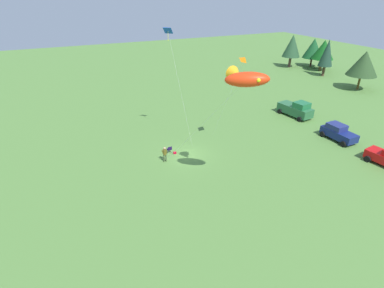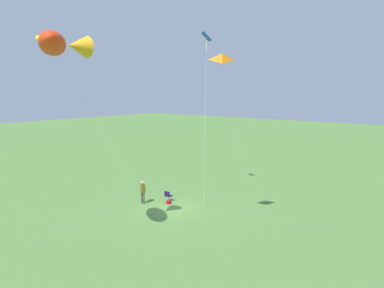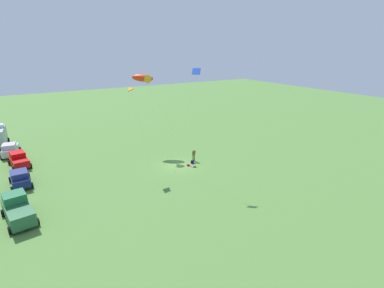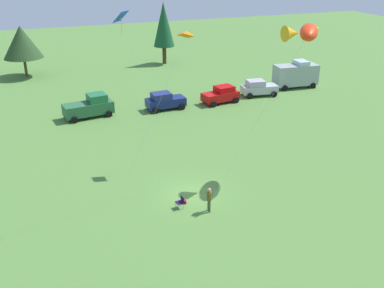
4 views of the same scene
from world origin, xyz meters
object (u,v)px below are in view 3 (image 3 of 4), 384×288
(backpack_on_grass, at_px, (188,165))
(car_red_sedan, at_px, (19,159))
(folding_chair, at_px, (193,163))
(kite_delta_orange, at_px, (129,89))
(truck_green_flatbed, at_px, (18,209))
(car_navy_hatch, at_px, (20,178))
(kite_diamond_blue, at_px, (195,76))
(car_silver_compact, at_px, (10,149))
(person_kite_flyer, at_px, (194,154))
(kite_large_fish, at_px, (143,78))

(backpack_on_grass, relative_size, car_red_sedan, 0.07)
(folding_chair, relative_size, kite_delta_orange, 0.08)
(folding_chair, relative_size, truck_green_flatbed, 0.16)
(car_navy_hatch, relative_size, kite_diamond_blue, 0.33)
(kite_delta_orange, bearing_deg, car_silver_compact, 43.65)
(car_navy_hatch, distance_m, kite_diamond_blue, 22.94)
(truck_green_flatbed, relative_size, kite_diamond_blue, 0.41)
(car_navy_hatch, relative_size, car_red_sedan, 0.97)
(person_kite_flyer, bearing_deg, kite_large_fish, -153.44)
(person_kite_flyer, relative_size, backpack_on_grass, 5.44)
(person_kite_flyer, height_order, kite_delta_orange, kite_delta_orange)
(folding_chair, bearing_deg, person_kite_flyer, 140.19)
(kite_delta_orange, bearing_deg, kite_diamond_blue, -137.45)
(backpack_on_grass, relative_size, kite_diamond_blue, 0.02)
(person_kite_flyer, distance_m, kite_diamond_blue, 12.22)
(folding_chair, distance_m, truck_green_flatbed, 20.46)
(backpack_on_grass, distance_m, kite_large_fish, 14.49)
(kite_large_fish, bearing_deg, kite_diamond_blue, -176.62)
(kite_large_fish, bearing_deg, backpack_on_grass, -169.67)
(car_red_sedan, height_order, kite_delta_orange, kite_delta_orange)
(kite_diamond_blue, bearing_deg, kite_delta_orange, 42.55)
(kite_diamond_blue, bearing_deg, kite_large_fish, 3.38)
(car_silver_compact, relative_size, kite_delta_orange, 0.41)
(car_navy_hatch, height_order, kite_diamond_blue, kite_diamond_blue)
(folding_chair, xyz_separation_m, car_red_sedan, (11.98, 19.59, 0.46))
(backpack_on_grass, height_order, kite_large_fish, kite_large_fish)
(person_kite_flyer, distance_m, backpack_on_grass, 2.16)
(truck_green_flatbed, height_order, kite_diamond_blue, kite_diamond_blue)
(backpack_on_grass, bearing_deg, car_red_sedan, 58.87)
(car_silver_compact, height_order, kite_diamond_blue, kite_diamond_blue)
(kite_diamond_blue, bearing_deg, car_silver_compact, 43.33)
(car_navy_hatch, xyz_separation_m, kite_diamond_blue, (-8.22, -18.30, 11.13))
(person_kite_flyer, relative_size, folding_chair, 2.12)
(car_red_sedan, height_order, car_silver_compact, same)
(backpack_on_grass, height_order, car_navy_hatch, car_navy_hatch)
(backpack_on_grass, distance_m, car_navy_hatch, 19.93)
(backpack_on_grass, height_order, car_red_sedan, car_red_sedan)
(car_navy_hatch, bearing_deg, kite_delta_orange, 77.84)
(car_navy_hatch, bearing_deg, kite_large_fish, 103.10)
(truck_green_flatbed, distance_m, car_navy_hatch, 7.99)
(backpack_on_grass, bearing_deg, kite_delta_orange, 67.68)
(folding_chair, height_order, car_red_sedan, car_red_sedan)
(kite_diamond_blue, bearing_deg, truck_green_flatbed, 89.22)
(backpack_on_grass, bearing_deg, kite_large_fish, 10.33)
(person_kite_flyer, height_order, truck_green_flatbed, truck_green_flatbed)
(car_silver_compact, distance_m, kite_diamond_blue, 29.84)
(kite_delta_orange, bearing_deg, kite_large_fish, -33.90)
(kite_large_fish, xyz_separation_m, kite_diamond_blue, (-13.05, -0.77, 1.37))
(backpack_on_grass, height_order, car_silver_compact, car_silver_compact)
(kite_delta_orange, distance_m, kite_diamond_blue, 8.34)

